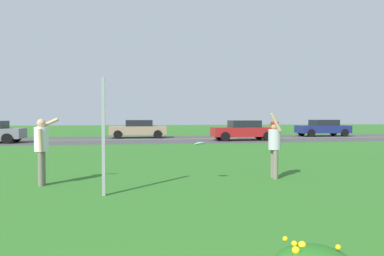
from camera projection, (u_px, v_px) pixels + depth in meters
The scene contains 10 objects.
ground_plane at pixel (145, 160), 14.12m from camera, with size 120.00×120.00×0.00m, color #2D6B23.
highway_strip at pixel (140, 139), 26.93m from camera, with size 120.00×9.22×0.01m, color #424244.
highway_center_stripe at pixel (140, 139), 26.93m from camera, with size 120.00×0.16×0.00m, color yellow.
sign_post_near_path at pixel (103, 137), 7.74m from camera, with size 0.07×0.10×2.56m.
person_thrower_white_shirt at pixel (42, 145), 8.91m from camera, with size 0.55×0.49×1.69m.
person_catcher_red_cap_gray_shirt at pixel (274, 144), 9.91m from camera, with size 0.39×0.49×1.82m.
frisbee_pale_blue at pixel (199, 144), 9.36m from camera, with size 0.27×0.26×0.13m.
car_navy_leftmost at pixel (323, 128), 31.48m from camera, with size 4.50×2.00×1.45m.
car_red_center_left at pixel (243, 130), 26.03m from camera, with size 4.50×2.00×1.45m.
car_tan_center_right at pixel (138, 129), 28.94m from camera, with size 4.50×2.00×1.45m.
Camera 1 is at (-0.41, -1.21, 1.71)m, focal length 33.53 mm.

